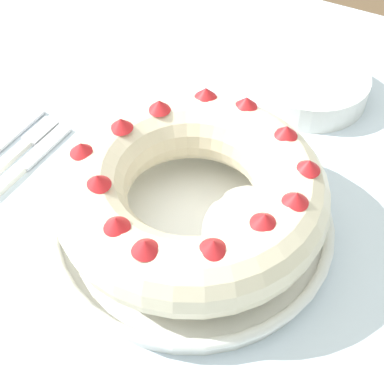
# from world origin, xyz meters

# --- Properties ---
(dining_table) EXTENTS (1.30, 1.22, 0.75)m
(dining_table) POSITION_xyz_m (0.00, 0.00, 0.67)
(dining_table) COLOR silver
(dining_table) RESTS_ON ground_plane
(serving_dish) EXTENTS (0.31, 0.31, 0.03)m
(serving_dish) POSITION_xyz_m (-0.01, 0.03, 0.77)
(serving_dish) COLOR white
(serving_dish) RESTS_ON dining_table
(bundt_cake) EXTENTS (0.29, 0.29, 0.09)m
(bundt_cake) POSITION_xyz_m (-0.01, 0.03, 0.82)
(bundt_cake) COLOR beige
(bundt_cake) RESTS_ON serving_dish
(fork) EXTENTS (0.02, 0.18, 0.01)m
(fork) POSITION_xyz_m (-0.27, 0.03, 0.75)
(fork) COLOR white
(fork) RESTS_ON dining_table
(cake_knife) EXTENTS (0.02, 0.16, 0.01)m
(cake_knife) POSITION_xyz_m (-0.24, 0.01, 0.75)
(cake_knife) COLOR white
(cake_knife) RESTS_ON dining_table
(side_bowl) EXTENTS (0.17, 0.17, 0.04)m
(side_bowl) POSITION_xyz_m (0.02, 0.33, 0.77)
(side_bowl) COLOR white
(side_bowl) RESTS_ON dining_table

